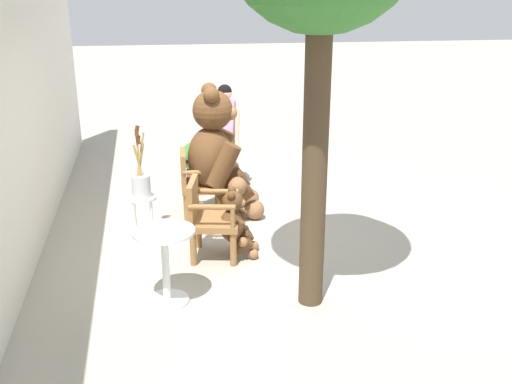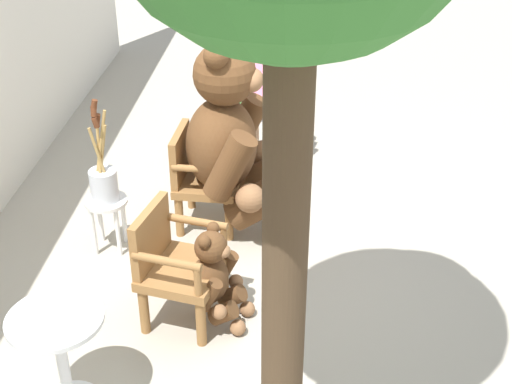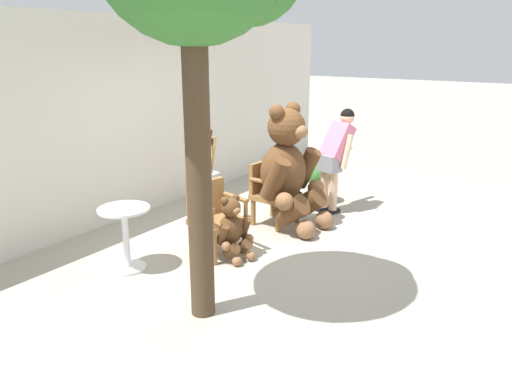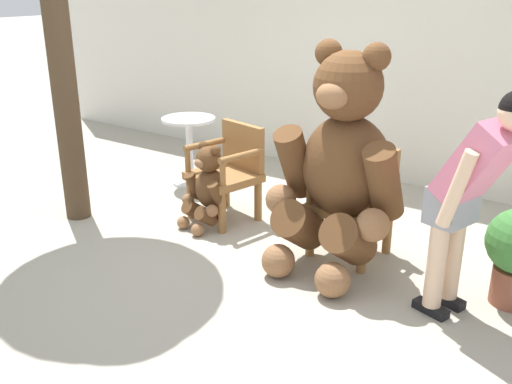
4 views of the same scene
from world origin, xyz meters
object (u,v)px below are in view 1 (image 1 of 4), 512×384
Objects in this scene: brush_bucket at (141,182)px; potted_plant at (196,161)px; person_visitor at (223,129)px; wooden_chair_right at (197,182)px; white_stool at (142,205)px; teddy_bear_small at (235,223)px; wooden_chair_left at (209,216)px; teddy_bear_large at (218,153)px; round_side_table at (165,258)px.

potted_plant is (1.69, -0.80, -0.24)m from brush_bucket.
person_visitor is 0.69m from potted_plant.
brush_bucket is at bearing 122.87° from wooden_chair_right.
white_stool is at bearing -142.55° from brush_bucket.
teddy_bear_small is at bearing -130.07° from brush_bucket.
teddy_bear_large reaches higher than wooden_chair_left.
wooden_chair_right is 1.31m from teddy_bear_small.
teddy_bear_small is 1.66× the size of white_stool.
brush_bucket is (0.80, 0.70, 0.18)m from wooden_chair_left.
teddy_bear_small is 1.06× the size of round_side_table.
round_side_table is (-0.90, 0.79, 0.07)m from teddy_bear_small.
wooden_chair_right reaches higher than round_side_table.
brush_bucket is 1.74m from round_side_table.
wooden_chair_right is 1.87× the size of white_stool.
potted_plant is (3.40, -0.61, -0.05)m from round_side_table.
wooden_chair_right is 0.57× the size of person_visitor.
teddy_bear_large is 2.47× the size of potted_plant.
teddy_bear_large is 2.21× the size of teddy_bear_small.
teddy_bear_small reaches higher than potted_plant.
round_side_table is (-3.15, 0.99, -0.46)m from person_visitor.
brush_bucket is 1.18× the size of round_side_table.
wooden_chair_left reaches higher than round_side_table.
wooden_chair_right is at bearing 0.07° from wooden_chair_left.
wooden_chair_left is at bearing -138.90° from white_stool.
potted_plant is at bearing -25.31° from brush_bucket.
person_visitor is (0.99, -0.21, 0.08)m from teddy_bear_large.
wooden_chair_left is 1.00× the size of wooden_chair_right.
wooden_chair_left is 0.57× the size of person_visitor.
round_side_table is at bearing 166.84° from wooden_chair_right.
teddy_bear_large is 1.01m from person_visitor.
teddy_bear_small is 0.50× the size of person_visitor.
person_visitor is 3.33m from round_side_table.
potted_plant is (0.26, 0.38, -0.51)m from person_visitor.
person_visitor is 2.23× the size of potted_plant.
brush_bucket is (-0.45, 0.70, 0.18)m from wooden_chair_right.
person_visitor reaches higher than wooden_chair_left.
round_side_table is (-1.72, -0.19, 0.09)m from white_stool.
wooden_chair_left is 1.32m from teddy_bear_large.
round_side_table is at bearing 138.66° from teddy_bear_small.
brush_bucket is 1.88m from potted_plant.
wooden_chair_left is 2.32m from person_visitor.
person_visitor is at bearing -123.64° from potted_plant.
round_side_table reaches higher than white_stool.
potted_plant is (2.51, 0.18, 0.02)m from teddy_bear_small.
teddy_bear_small is (-1.26, -0.01, -0.45)m from teddy_bear_large.
white_stool is (0.80, 0.70, -0.11)m from wooden_chair_left.
teddy_bear_large is 1.16m from white_stool.
teddy_bear_large is (-0.01, -0.27, 0.36)m from wooden_chair_right.
teddy_bear_large is 1.33m from potted_plant.
round_side_table is at bearing 169.88° from potted_plant.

